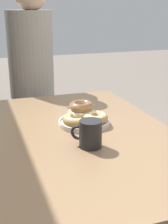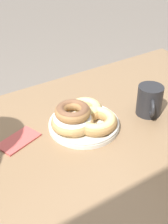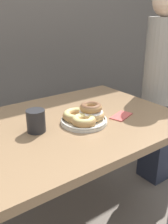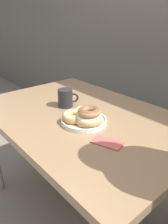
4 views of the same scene
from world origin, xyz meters
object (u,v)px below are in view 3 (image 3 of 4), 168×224
Objects in this scene: dining_table at (62,136)px; coffee_mug at (36,120)px; napkin at (121,116)px; donut_plate at (85,116)px; person_figure at (165,91)px.

coffee_mug reaches higher than dining_table.
napkin reaches higher than dining_table.
dining_table is 0.33m from napkin.
person_figure reaches higher than donut_plate.
donut_plate is 1.75× the size of napkin.
person_figure is 0.59m from napkin.
dining_table is 4.82× the size of donut_plate.
donut_plate is at bearing 166.50° from napkin.
person_figure reaches higher than dining_table.
person_figure is 9.56× the size of napkin.
coffee_mug is at bearing 166.55° from napkin.
person_figure is at bearing 2.69° from coffee_mug.
donut_plate is 0.22m from napkin.
coffee_mug is at bearing -177.05° from dining_table.
napkin is (-0.57, -0.16, 0.00)m from person_figure.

